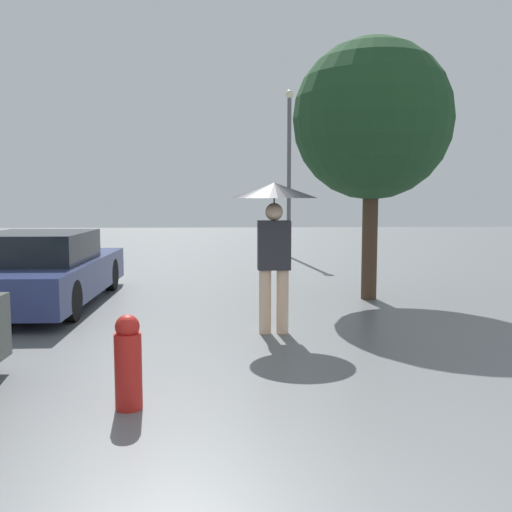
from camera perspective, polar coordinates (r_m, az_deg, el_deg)
pedestrian at (r=7.09m, az=1.82°, el=4.22°), size 1.08×1.08×1.89m
parked_car_farthest at (r=9.73m, az=-20.63°, el=-1.38°), size 1.78×4.35×1.17m
tree at (r=9.80m, az=11.54°, el=13.13°), size 2.62×2.62×4.29m
street_lamp at (r=16.43m, az=3.33°, el=9.33°), size 0.24×0.24×4.71m
fire_hydrant at (r=4.80m, az=-12.67°, el=-10.33°), size 0.22×0.22×0.78m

